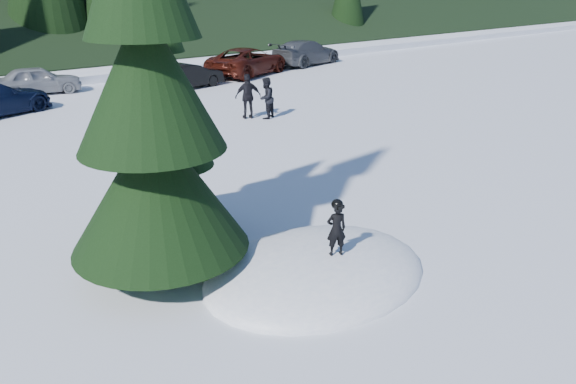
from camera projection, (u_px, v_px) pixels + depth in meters
ground at (316, 274)px, 10.50m from camera, size 200.00×200.00×0.00m
snow_mound at (316, 274)px, 10.50m from camera, size 4.48×3.52×0.96m
spruce_tall at (149, 97)px, 9.35m from camera, size 3.20×3.20×8.60m
spruce_short at (170, 140)px, 11.39m from camera, size 2.20×2.20×5.37m
child_skier at (336, 229)px, 10.03m from camera, size 0.43×0.37×1.00m
adult_0 at (266, 98)px, 21.66m from camera, size 0.96×0.87×1.59m
adult_1 at (248, 96)px, 21.64m from camera, size 1.10×0.76×1.73m
car_4 at (38, 80)px, 26.26m from camera, size 4.01×2.12×1.30m
car_5 at (188, 76)px, 27.63m from camera, size 3.89×1.99×1.22m
car_6 at (248, 61)px, 31.30m from camera, size 5.97×4.36×1.51m
car_7 at (306, 52)px, 34.92m from camera, size 5.55×3.24×1.51m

